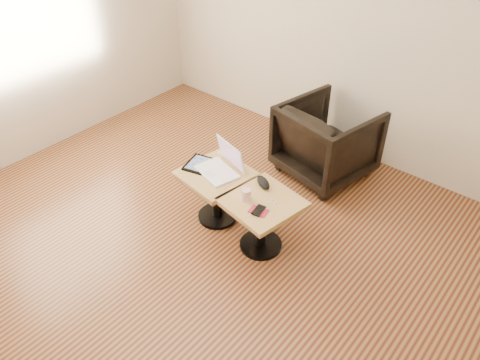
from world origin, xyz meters
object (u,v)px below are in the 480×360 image
Objects in this scene: striped_cup at (246,195)px; laptop at (221,166)px; side_table_left at (217,185)px; armchair at (327,141)px; side_table_right at (262,213)px.

laptop is at bearing 158.32° from striped_cup.
armchair is at bearing 81.25° from side_table_left.
side_table_left is 1.21m from armchair.
laptop is 0.52× the size of armchair.
side_table_left is 0.17m from laptop.
armchair is (-0.16, 1.19, 0.00)m from side_table_right.
striped_cup reaches higher than side_table_right.
side_table_right is at bearing 109.24° from armchair.
side_table_left is at bearing -91.49° from laptop.
armchair is (0.34, 1.16, 0.00)m from side_table_left.
side_table_left is 0.44m from striped_cup.
laptop reaches higher than side_table_right.
laptop reaches higher than armchair.
side_table_right is at bearing 33.68° from striped_cup.
side_table_right is (0.50, -0.04, 0.00)m from side_table_left.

